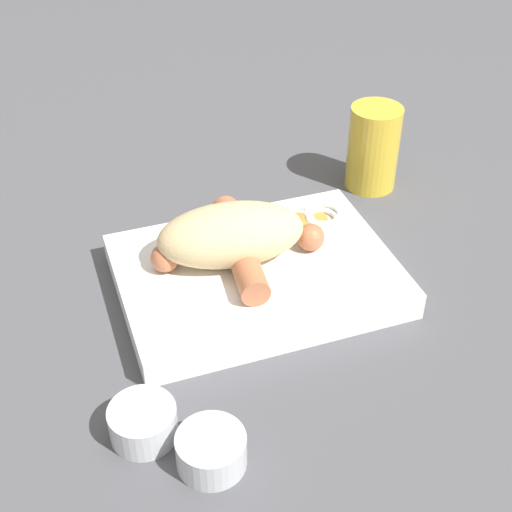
{
  "coord_description": "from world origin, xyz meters",
  "views": [
    {
      "loc": [
        -0.18,
        -0.52,
        0.46
      ],
      "look_at": [
        0.0,
        0.0,
        0.04
      ],
      "focal_mm": 50.0,
      "sensor_mm": 36.0,
      "label": 1
    }
  ],
  "objects_px": {
    "bread_roll": "(231,234)",
    "drink_glass": "(373,148)",
    "sausage": "(239,248)",
    "food_tray": "(256,275)",
    "condiment_cup_far": "(211,452)",
    "condiment_cup_near": "(143,424)"
  },
  "relations": [
    {
      "from": "sausage",
      "to": "condiment_cup_near",
      "type": "bearing_deg",
      "value": -130.13
    },
    {
      "from": "condiment_cup_near",
      "to": "bread_roll",
      "type": "bearing_deg",
      "value": 51.97
    },
    {
      "from": "bread_roll",
      "to": "drink_glass",
      "type": "height_order",
      "value": "drink_glass"
    },
    {
      "from": "food_tray",
      "to": "drink_glass",
      "type": "distance_m",
      "value": 0.24
    },
    {
      "from": "condiment_cup_far",
      "to": "drink_glass",
      "type": "relative_size",
      "value": 0.54
    },
    {
      "from": "food_tray",
      "to": "sausage",
      "type": "xyz_separation_m",
      "value": [
        -0.01,
        0.01,
        0.03
      ]
    },
    {
      "from": "bread_roll",
      "to": "condiment_cup_far",
      "type": "height_order",
      "value": "bread_roll"
    },
    {
      "from": "condiment_cup_far",
      "to": "bread_roll",
      "type": "bearing_deg",
      "value": 68.06
    },
    {
      "from": "condiment_cup_far",
      "to": "food_tray",
      "type": "bearing_deg",
      "value": 61.44
    },
    {
      "from": "food_tray",
      "to": "bread_roll",
      "type": "height_order",
      "value": "bread_roll"
    },
    {
      "from": "food_tray",
      "to": "condiment_cup_near",
      "type": "bearing_deg",
      "value": -135.28
    },
    {
      "from": "bread_roll",
      "to": "sausage",
      "type": "relative_size",
      "value": 0.87
    },
    {
      "from": "sausage",
      "to": "condiment_cup_far",
      "type": "bearing_deg",
      "value": -113.98
    },
    {
      "from": "food_tray",
      "to": "bread_roll",
      "type": "distance_m",
      "value": 0.05
    },
    {
      "from": "sausage",
      "to": "bread_roll",
      "type": "bearing_deg",
      "value": 157.78
    },
    {
      "from": "condiment_cup_near",
      "to": "drink_glass",
      "type": "relative_size",
      "value": 0.54
    },
    {
      "from": "condiment_cup_near",
      "to": "condiment_cup_far",
      "type": "distance_m",
      "value": 0.06
    },
    {
      "from": "food_tray",
      "to": "condiment_cup_near",
      "type": "distance_m",
      "value": 0.2
    },
    {
      "from": "drink_glass",
      "to": "food_tray",
      "type": "bearing_deg",
      "value": -145.0
    },
    {
      "from": "food_tray",
      "to": "condiment_cup_far",
      "type": "bearing_deg",
      "value": -118.56
    },
    {
      "from": "bread_roll",
      "to": "sausage",
      "type": "xyz_separation_m",
      "value": [
        0.01,
        -0.0,
        -0.02
      ]
    },
    {
      "from": "sausage",
      "to": "condiment_cup_near",
      "type": "distance_m",
      "value": 0.21
    }
  ]
}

